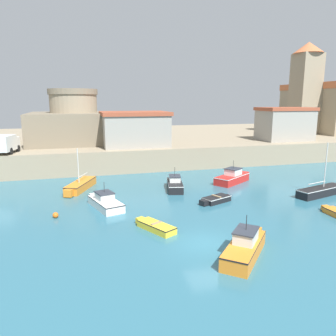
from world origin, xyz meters
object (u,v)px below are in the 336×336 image
at_px(sailboat_black_4, 321,191).
at_px(harbor_shed_near_wharf, 285,124).
at_px(motorboat_red_7, 233,177).
at_px(mooring_buoy, 56,215).
at_px(sailboat_orange_2, 80,185).
at_px(harbor_shed_far_end, 135,129).
at_px(church, 320,104).
at_px(fortress, 75,124).
at_px(dinghy_yellow_1, 155,226).
at_px(motorboat_orange_6, 245,246).
at_px(motorboat_black_0, 175,184).
at_px(truck_on_quay, 5,143).
at_px(motorboat_white_3, 105,202).
at_px(dinghy_black_8, 215,199).

relative_size(sailboat_black_4, harbor_shed_near_wharf, 0.78).
height_order(motorboat_red_7, mooring_buoy, motorboat_red_7).
bearing_deg(sailboat_orange_2, sailboat_black_4, -20.51).
bearing_deg(harbor_shed_far_end, church, 14.88).
bearing_deg(fortress, church, 4.86).
xyz_separation_m(dinghy_yellow_1, motorboat_orange_6, (4.23, -5.34, 0.33)).
distance_m(motorboat_black_0, truck_on_quay, 21.11).
height_order(motorboat_black_0, truck_on_quay, truck_on_quay).
bearing_deg(motorboat_red_7, fortress, 132.64).
xyz_separation_m(motorboat_orange_6, harbor_shed_far_end, (-1.59, 28.75, 4.71)).
bearing_deg(mooring_buoy, harbor_shed_near_wharf, 29.46).
relative_size(dinghy_yellow_1, sailboat_orange_2, 0.61).
height_order(dinghy_yellow_1, church, church).
xyz_separation_m(sailboat_orange_2, harbor_shed_far_end, (7.70, 10.70, 4.86)).
bearing_deg(dinghy_yellow_1, truck_on_quay, 122.93).
height_order(sailboat_orange_2, sailboat_black_4, sailboat_black_4).
distance_m(sailboat_orange_2, mooring_buoy, 8.44).
bearing_deg(mooring_buoy, motorboat_white_3, 21.91).
relative_size(sailboat_orange_2, truck_on_quay, 1.27).
relative_size(motorboat_white_3, motorboat_red_7, 0.98).
bearing_deg(harbor_shed_near_wharf, motorboat_white_3, -149.60).
xyz_separation_m(sailboat_black_4, church, (23.71, 29.54, 8.02)).
bearing_deg(motorboat_orange_6, sailboat_black_4, 35.19).
distance_m(sailboat_orange_2, truck_on_quay, 12.19).
distance_m(dinghy_yellow_1, motorboat_orange_6, 6.82).
bearing_deg(harbor_shed_near_wharf, dinghy_black_8, -136.72).
xyz_separation_m(motorboat_white_3, church, (44.50, 27.59, 7.98)).
bearing_deg(church, sailboat_orange_2, -155.68).
distance_m(mooring_buoy, truck_on_quay, 17.87).
bearing_deg(harbor_shed_far_end, motorboat_white_3, -108.27).
distance_m(dinghy_black_8, church, 45.82).
bearing_deg(fortress, sailboat_black_4, -47.91).
bearing_deg(church, truck_on_quay, -166.70).
bearing_deg(church, fortress, -175.14).
xyz_separation_m(sailboat_black_4, truck_on_quay, (-31.16, 16.56, 3.70)).
height_order(mooring_buoy, truck_on_quay, truck_on_quay).
xyz_separation_m(dinghy_yellow_1, sailboat_black_4, (17.73, 4.18, 0.18)).
height_order(dinghy_black_8, fortress, fortress).
distance_m(motorboat_white_3, motorboat_orange_6, 13.58).
xyz_separation_m(motorboat_red_7, harbor_shed_near_wharf, (14.95, 12.32, 4.94)).
xyz_separation_m(motorboat_white_3, harbor_shed_far_end, (5.71, 17.29, 4.82)).
bearing_deg(sailboat_black_4, dinghy_yellow_1, -166.73).
relative_size(motorboat_black_0, motorboat_red_7, 0.91).
bearing_deg(harbor_shed_near_wharf, motorboat_black_0, -148.94).
distance_m(motorboat_black_0, motorboat_orange_6, 15.56).
relative_size(dinghy_yellow_1, fortress, 0.28).
distance_m(church, harbor_shed_far_end, 40.27).
bearing_deg(motorboat_red_7, harbor_shed_far_end, 126.60).
relative_size(dinghy_black_8, church, 0.19).
height_order(sailboat_orange_2, harbor_shed_far_end, harbor_shed_far_end).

